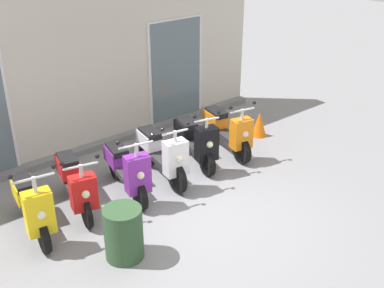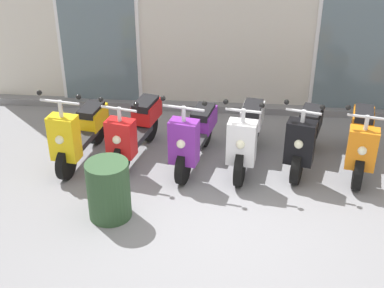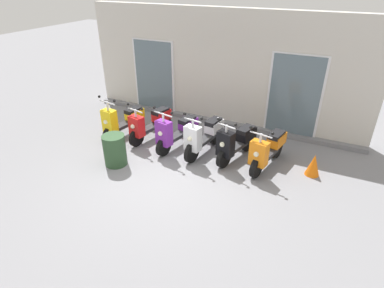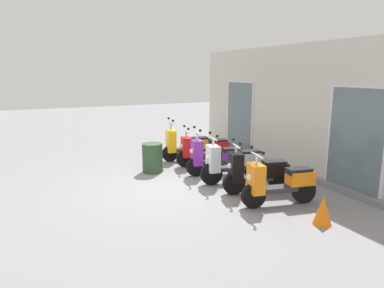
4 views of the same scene
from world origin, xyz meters
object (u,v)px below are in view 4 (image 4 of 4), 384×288
at_px(scooter_white, 233,163).
at_px(scooter_black, 256,172).
at_px(scooter_orange, 279,183).
at_px(trash_bin, 152,158).
at_px(scooter_yellow, 186,145).
at_px(traffic_cone, 323,210).
at_px(scooter_red, 204,149).
at_px(scooter_purple, 215,157).

relative_size(scooter_white, scooter_black, 1.10).
relative_size(scooter_orange, trash_bin, 2.05).
distance_m(scooter_yellow, traffic_cone, 5.05).
distance_m(scooter_white, traffic_cone, 2.65).
relative_size(scooter_yellow, scooter_red, 0.99).
bearing_deg(scooter_purple, scooter_orange, 1.83).
bearing_deg(scooter_black, scooter_purple, -176.31).
bearing_deg(scooter_purple, traffic_cone, 3.05).
bearing_deg(scooter_red, scooter_black, -0.37).
xyz_separation_m(scooter_white, traffic_cone, (2.63, 0.14, -0.23)).
xyz_separation_m(scooter_purple, scooter_black, (1.57, 0.10, -0.00)).
height_order(scooter_red, scooter_purple, scooter_purple).
height_order(scooter_red, scooter_orange, scooter_orange).
xyz_separation_m(scooter_yellow, trash_bin, (0.72, -1.30, -0.09)).
distance_m(scooter_purple, traffic_cone, 3.39).
bearing_deg(scooter_orange, scooter_yellow, -178.11).
xyz_separation_m(scooter_yellow, scooter_red, (0.78, 0.17, 0.01)).
bearing_deg(scooter_white, scooter_red, 177.26).
height_order(scooter_yellow, trash_bin, scooter_yellow).
height_order(scooter_yellow, scooter_purple, scooter_yellow).
distance_m(scooter_yellow, scooter_red, 0.80).
height_order(scooter_purple, scooter_black, scooter_purple).
bearing_deg(scooter_purple, scooter_yellow, -178.01).
bearing_deg(trash_bin, scooter_yellow, 118.76).
distance_m(scooter_red, scooter_orange, 3.22).
distance_m(scooter_orange, traffic_cone, 1.06).
bearing_deg(scooter_yellow, scooter_black, 2.82).
bearing_deg(scooter_black, trash_bin, -149.77).
height_order(scooter_yellow, traffic_cone, scooter_yellow).
bearing_deg(scooter_orange, traffic_cone, 5.81).
bearing_deg(trash_bin, scooter_white, 39.71).
xyz_separation_m(scooter_purple, traffic_cone, (3.38, 0.18, -0.20)).
xyz_separation_m(trash_bin, traffic_cone, (4.32, 1.54, -0.12)).
bearing_deg(scooter_orange, scooter_white, -178.74).
bearing_deg(scooter_purple, trash_bin, -124.54).
relative_size(scooter_yellow, scooter_white, 0.93).
xyz_separation_m(scooter_yellow, scooter_purple, (1.65, 0.06, -0.00)).
bearing_deg(scooter_red, trash_bin, -92.54).
distance_m(scooter_yellow, scooter_orange, 4.01).
bearing_deg(scooter_black, scooter_white, -175.72).
relative_size(scooter_red, scooter_black, 1.03).
bearing_deg(scooter_purple, scooter_red, 172.32).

